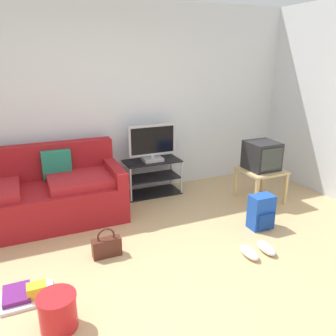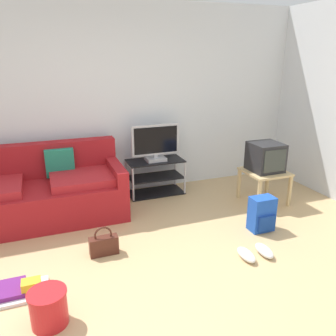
{
  "view_description": "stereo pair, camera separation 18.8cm",
  "coord_description": "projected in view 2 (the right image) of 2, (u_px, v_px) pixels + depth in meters",
  "views": [
    {
      "loc": [
        -0.99,
        -2.32,
        1.97
      ],
      "look_at": [
        0.52,
        1.17,
        0.71
      ],
      "focal_mm": 36.47,
      "sensor_mm": 36.0,
      "label": 1
    },
    {
      "loc": [
        -0.81,
        -2.39,
        1.97
      ],
      "look_at": [
        0.52,
        1.17,
        0.71
      ],
      "focal_mm": 36.47,
      "sensor_mm": 36.0,
      "label": 2
    }
  ],
  "objects": [
    {
      "name": "flat_tv",
      "position": [
        155.0,
        143.0,
        4.88
      ],
      "size": [
        0.7,
        0.22,
        0.53
      ],
      "color": "#B2B2B7",
      "rests_on": "tv_stand"
    },
    {
      "name": "wall_back",
      "position": [
        101.0,
        102.0,
        4.77
      ],
      "size": [
        9.0,
        0.1,
        2.7
      ],
      "primitive_type": "cube",
      "color": "silver",
      "rests_on": "ground_plane"
    },
    {
      "name": "sneakers_pair",
      "position": [
        255.0,
        253.0,
        3.5
      ],
      "size": [
        0.35,
        0.29,
        0.09
      ],
      "color": "white",
      "rests_on": "ground_plane"
    },
    {
      "name": "floor_tray",
      "position": [
        22.0,
        290.0,
        2.95
      ],
      "size": [
        0.43,
        0.33,
        0.14
      ],
      "color": "silver",
      "rests_on": "ground_plane"
    },
    {
      "name": "side_table",
      "position": [
        265.0,
        175.0,
        4.72
      ],
      "size": [
        0.55,
        0.55,
        0.46
      ],
      "color": "tan",
      "rests_on": "ground_plane"
    },
    {
      "name": "handbag",
      "position": [
        104.0,
        245.0,
        3.53
      ],
      "size": [
        0.3,
        0.11,
        0.32
      ],
      "rotation": [
        0.0,
        0.0,
        0.01
      ],
      "color": "#4C2319",
      "rests_on": "ground_plane"
    },
    {
      "name": "backpack",
      "position": [
        262.0,
        214.0,
        4.0
      ],
      "size": [
        0.28,
        0.26,
        0.41
      ],
      "rotation": [
        0.0,
        0.0,
        -0.4
      ],
      "color": "blue",
      "rests_on": "ground_plane"
    },
    {
      "name": "crt_tv",
      "position": [
        266.0,
        157.0,
        4.65
      ],
      "size": [
        0.41,
        0.41,
        0.39
      ],
      "color": "#232326",
      "rests_on": "side_table"
    },
    {
      "name": "tv_stand",
      "position": [
        155.0,
        177.0,
        5.06
      ],
      "size": [
        0.82,
        0.41,
        0.52
      ],
      "color": "black",
      "rests_on": "ground_plane"
    },
    {
      "name": "cleaning_bucket",
      "position": [
        49.0,
        307.0,
        2.59
      ],
      "size": [
        0.3,
        0.3,
        0.29
      ],
      "color": "red",
      "rests_on": "ground_plane"
    },
    {
      "name": "couch",
      "position": [
        38.0,
        193.0,
        4.26
      ],
      "size": [
        2.09,
        0.94,
        0.9
      ],
      "color": "maroon",
      "rests_on": "ground_plane"
    },
    {
      "name": "ground_plane",
      "position": [
        159.0,
        291.0,
        3.02
      ],
      "size": [
        9.0,
        9.8,
        0.02
      ],
      "primitive_type": "cube",
      "color": "tan"
    }
  ]
}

